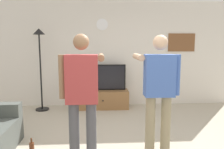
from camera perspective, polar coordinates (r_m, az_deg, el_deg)
The scene contains 8 objects.
back_wall at distance 5.77m, azimuth -0.33°, elevation 5.38°, with size 6.40×0.10×2.70m, color silver.
tv_stand at distance 5.58m, azimuth -2.41°, elevation -6.40°, with size 1.28×0.50×0.45m.
television at distance 5.52m, azimuth -2.45°, elevation -0.75°, with size 1.15×0.07×0.64m.
wall_clock at distance 5.72m, azimuth -2.56°, elevation 12.83°, with size 0.29×0.29×0.03m, color white.
framed_picture at distance 6.09m, azimuth 17.55°, elevation 7.92°, with size 0.70×0.04×0.47m, color brown.
floor_lamp at distance 5.51m, azimuth -18.22°, elevation 5.45°, with size 0.32×0.32×1.97m.
person_standing_nearer_lamp at distance 2.98m, azimuth -7.75°, elevation -4.18°, with size 0.61×0.78×1.74m.
person_standing_nearer_couch at distance 3.21m, azimuth 12.02°, elevation -3.44°, with size 0.60×0.78×1.74m.
Camera 1 is at (-0.29, -2.81, 1.61)m, focal length 35.25 mm.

